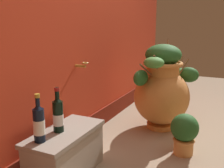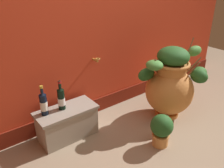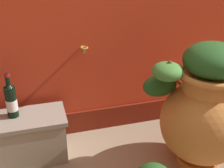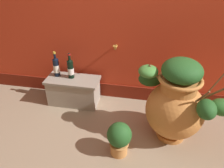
{
  "view_description": "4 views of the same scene",
  "coord_description": "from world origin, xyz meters",
  "px_view_note": "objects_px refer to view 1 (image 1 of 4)",
  "views": [
    {
      "loc": [
        -2.13,
        -0.18,
        1.08
      ],
      "look_at": [
        -0.11,
        0.79,
        0.57
      ],
      "focal_mm": 42.93,
      "sensor_mm": 36.0,
      "label": 1
    },
    {
      "loc": [
        -1.58,
        -1.07,
        1.65
      ],
      "look_at": [
        -0.16,
        0.78,
        0.51
      ],
      "focal_mm": 38.18,
      "sensor_mm": 36.0,
      "label": 2
    },
    {
      "loc": [
        -0.54,
        -0.91,
        1.42
      ],
      "look_at": [
        -0.07,
        0.75,
        0.57
      ],
      "focal_mm": 47.6,
      "sensor_mm": 36.0,
      "label": 3
    },
    {
      "loc": [
        0.21,
        -1.28,
        1.68
      ],
      "look_at": [
        -0.16,
        0.63,
        0.48
      ],
      "focal_mm": 35.55,
      "sensor_mm": 36.0,
      "label": 4
    }
  ],
  "objects_px": {
    "terracotta_urn": "(162,88)",
    "wine_bottle_middle": "(39,123)",
    "potted_shrub": "(184,132)",
    "wine_bottle_left": "(58,114)"
  },
  "relations": [
    {
      "from": "terracotta_urn",
      "to": "wine_bottle_middle",
      "type": "height_order",
      "value": "terracotta_urn"
    },
    {
      "from": "wine_bottle_middle",
      "to": "potted_shrub",
      "type": "relative_size",
      "value": 0.9
    },
    {
      "from": "potted_shrub",
      "to": "wine_bottle_left",
      "type": "bearing_deg",
      "value": 133.77
    },
    {
      "from": "terracotta_urn",
      "to": "wine_bottle_left",
      "type": "xyz_separation_m",
      "value": [
        -1.21,
        0.41,
        0.04
      ]
    },
    {
      "from": "terracotta_urn",
      "to": "wine_bottle_middle",
      "type": "xyz_separation_m",
      "value": [
        -1.39,
        0.42,
        0.04
      ]
    },
    {
      "from": "terracotta_urn",
      "to": "potted_shrub",
      "type": "xyz_separation_m",
      "value": [
        -0.5,
        -0.33,
        -0.23
      ]
    },
    {
      "from": "wine_bottle_left",
      "to": "potted_shrub",
      "type": "distance_m",
      "value": 1.06
    },
    {
      "from": "terracotta_urn",
      "to": "potted_shrub",
      "type": "relative_size",
      "value": 2.89
    },
    {
      "from": "potted_shrub",
      "to": "terracotta_urn",
      "type": "bearing_deg",
      "value": 33.24
    },
    {
      "from": "wine_bottle_middle",
      "to": "terracotta_urn",
      "type": "bearing_deg",
      "value": -16.73
    }
  ]
}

